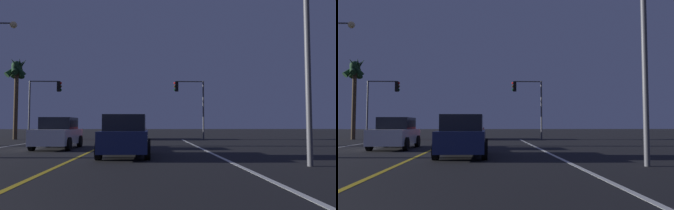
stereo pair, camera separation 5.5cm
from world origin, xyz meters
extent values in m
cube|color=silver|center=(5.69, 10.80, 0.00)|extent=(0.16, 33.59, 0.01)
cube|color=gold|center=(0.00, 10.80, 0.00)|extent=(0.16, 33.59, 0.01)
cylinder|color=black|center=(0.70, 29.77, 0.34)|extent=(0.22, 0.68, 0.68)
cylinder|color=black|center=(2.50, 29.77, 0.34)|extent=(0.22, 0.68, 0.68)
cylinder|color=black|center=(0.70, 27.07, 0.34)|extent=(0.22, 0.68, 0.68)
cylinder|color=black|center=(2.50, 27.07, 0.34)|extent=(0.22, 0.68, 0.68)
cube|color=maroon|center=(1.60, 28.42, 0.66)|extent=(1.80, 4.30, 0.80)
cube|color=black|center=(1.60, 28.17, 1.38)|extent=(1.60, 2.10, 0.64)
cube|color=red|center=(1.00, 26.32, 0.76)|extent=(0.24, 0.08, 0.16)
cube|color=red|center=(2.20, 26.32, 0.76)|extent=(0.24, 0.08, 0.16)
cylinder|color=black|center=(0.99, 13.43, 0.34)|extent=(0.22, 0.68, 0.68)
cylinder|color=black|center=(2.79, 13.43, 0.34)|extent=(0.22, 0.68, 0.68)
cylinder|color=black|center=(0.99, 10.73, 0.34)|extent=(0.22, 0.68, 0.68)
cylinder|color=black|center=(2.79, 10.73, 0.34)|extent=(0.22, 0.68, 0.68)
cube|color=navy|center=(1.89, 12.08, 0.66)|extent=(1.80, 4.30, 0.80)
cube|color=black|center=(1.89, 11.83, 1.38)|extent=(1.60, 2.10, 0.64)
cube|color=red|center=(1.29, 9.98, 0.76)|extent=(0.24, 0.08, 0.16)
cube|color=red|center=(2.49, 9.98, 0.76)|extent=(0.24, 0.08, 0.16)
cylinder|color=black|center=(-1.20, 15.31, 0.34)|extent=(0.22, 0.68, 0.68)
cylinder|color=black|center=(-3.00, 15.31, 0.34)|extent=(0.22, 0.68, 0.68)
cylinder|color=black|center=(-1.20, 18.01, 0.34)|extent=(0.22, 0.68, 0.68)
cylinder|color=black|center=(-3.00, 18.01, 0.34)|extent=(0.22, 0.68, 0.68)
cube|color=silver|center=(-2.10, 16.66, 0.66)|extent=(1.80, 4.30, 0.80)
cube|color=black|center=(-2.10, 16.91, 1.38)|extent=(1.60, 2.10, 0.64)
cube|color=red|center=(-1.50, 18.76, 0.76)|extent=(0.24, 0.08, 0.16)
cube|color=red|center=(-2.70, 18.76, 0.76)|extent=(0.24, 0.08, 0.16)
cylinder|color=#4C4C51|center=(7.67, 28.09, 2.62)|extent=(0.14, 0.14, 5.24)
cylinder|color=#4C4C51|center=(6.47, 28.09, 5.19)|extent=(2.40, 0.10, 0.10)
cube|color=black|center=(5.27, 28.09, 4.74)|extent=(0.28, 0.36, 0.90)
sphere|color=red|center=(5.11, 28.09, 5.04)|extent=(0.20, 0.20, 0.20)
sphere|color=#3C2706|center=(5.11, 28.09, 4.74)|extent=(0.20, 0.20, 0.20)
sphere|color=#063816|center=(5.11, 28.09, 4.44)|extent=(0.20, 0.20, 0.20)
cylinder|color=#4C4C51|center=(-7.67, 28.09, 2.59)|extent=(0.14, 0.14, 5.17)
cylinder|color=#4C4C51|center=(-6.41, 28.09, 5.12)|extent=(2.51, 0.10, 0.10)
cube|color=black|center=(-5.16, 28.09, 4.67)|extent=(0.28, 0.36, 0.90)
sphere|color=red|center=(-5.00, 28.09, 4.97)|extent=(0.20, 0.20, 0.20)
sphere|color=#3C2706|center=(-5.00, 28.09, 4.67)|extent=(0.20, 0.20, 0.20)
sphere|color=#063816|center=(-5.00, 28.09, 4.37)|extent=(0.20, 0.20, 0.20)
cylinder|color=#4C4C51|center=(7.90, 8.55, 3.84)|extent=(0.18, 0.18, 7.68)
sphere|color=#F9D88C|center=(-5.88, 19.86, 7.70)|extent=(0.44, 0.44, 0.44)
cylinder|color=#473826|center=(-9.03, 28.61, 3.15)|extent=(0.36, 0.36, 6.29)
sphere|color=#19381E|center=(-9.03, 28.61, 6.54)|extent=(0.90, 0.90, 0.90)
cone|color=#19381E|center=(-8.74, 28.68, 6.39)|extent=(1.03, 2.12, 1.84)
cone|color=#19381E|center=(-8.91, 28.89, 6.39)|extent=(1.98, 1.28, 1.87)
cone|color=#19381E|center=(-9.24, 28.82, 6.39)|extent=(1.73, 1.73, 1.84)
cone|color=#19381E|center=(-9.27, 28.44, 6.39)|extent=(1.41, 1.66, 1.49)
cone|color=#19381E|center=(-8.88, 28.35, 6.39)|extent=(1.59, 1.23, 1.77)
camera|label=1|loc=(2.87, -1.80, 1.30)|focal=35.90mm
camera|label=2|loc=(2.93, -1.80, 1.30)|focal=35.90mm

